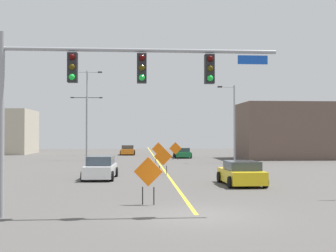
# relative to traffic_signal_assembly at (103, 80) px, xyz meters

# --- Properties ---
(ground) EXTENTS (137.78, 137.78, 0.00)m
(ground) POSITION_rel_traffic_signal_assembly_xyz_m (3.32, 0.02, -4.80)
(ground) COLOR #4C4947
(road_centre_stripe) EXTENTS (0.16, 76.55, 0.01)m
(road_centre_stripe) POSITION_rel_traffic_signal_assembly_xyz_m (3.32, 38.29, -4.80)
(road_centre_stripe) COLOR yellow
(road_centre_stripe) RESTS_ON ground
(traffic_signal_assembly) EXTENTS (9.84, 0.44, 6.47)m
(traffic_signal_assembly) POSITION_rel_traffic_signal_assembly_xyz_m (0.00, 0.00, 0.00)
(traffic_signal_assembly) COLOR gray
(traffic_signal_assembly) RESTS_ON ground
(street_lamp_mid_left) EXTENTS (1.76, 0.24, 7.74)m
(street_lamp_mid_left) POSITION_rel_traffic_signal_assembly_xyz_m (10.72, 27.16, -0.53)
(street_lamp_mid_left) COLOR gray
(street_lamp_mid_left) RESTS_ON ground
(street_lamp_near_left) EXTENTS (4.24, 0.24, 7.90)m
(street_lamp_near_left) POSITION_rel_traffic_signal_assembly_xyz_m (-5.63, 43.01, -0.05)
(street_lamp_near_left) COLOR black
(street_lamp_near_left) RESTS_ON ground
(street_lamp_far_right) EXTENTS (3.25, 0.24, 9.85)m
(street_lamp_far_right) POSITION_rel_traffic_signal_assembly_xyz_m (-4.36, 32.53, 0.88)
(street_lamp_far_right) COLOR gray
(street_lamp_far_right) RESTS_ON ground
(construction_sign_left_shoulder) EXTENTS (1.32, 0.21, 2.05)m
(construction_sign_left_shoulder) POSITION_rel_traffic_signal_assembly_xyz_m (3.27, 27.58, -3.51)
(construction_sign_left_shoulder) COLOR orange
(construction_sign_left_shoulder) RESTS_ON ground
(construction_sign_median_near) EXTENTS (1.30, 0.12, 1.94)m
(construction_sign_median_near) POSITION_rel_traffic_signal_assembly_xyz_m (3.01, 15.34, -3.59)
(construction_sign_median_near) COLOR orange
(construction_sign_median_near) RESTS_ON ground
(construction_sign_median_far) EXTENTS (1.39, 0.18, 1.97)m
(construction_sign_median_far) POSITION_rel_traffic_signal_assembly_xyz_m (5.41, 32.58, -3.59)
(construction_sign_median_far) COLOR orange
(construction_sign_median_far) RESTS_ON ground
(construction_sign_right_lane) EXTENTS (1.19, 0.31, 1.96)m
(construction_sign_right_lane) POSITION_rel_traffic_signal_assembly_xyz_m (1.65, 2.38, -3.56)
(construction_sign_right_lane) COLOR orange
(construction_sign_right_lane) RESTS_ON ground
(car_yellow_passing) EXTENTS (2.21, 3.98, 1.36)m
(car_yellow_passing) POSITION_rel_traffic_signal_assembly_xyz_m (7.08, 8.82, -4.16)
(car_yellow_passing) COLOR gold
(car_yellow_passing) RESTS_ON ground
(car_white_mid) EXTENTS (2.12, 4.12, 1.47)m
(car_white_mid) POSITION_rel_traffic_signal_assembly_xyz_m (-1.18, 12.75, -4.10)
(car_white_mid) COLOR white
(car_white_mid) RESTS_ON ground
(car_orange_approaching) EXTENTS (2.03, 4.52, 1.33)m
(car_orange_approaching) POSITION_rel_traffic_signal_assembly_xyz_m (-0.17, 44.78, -4.18)
(car_orange_approaching) COLOR orange
(car_orange_approaching) RESTS_ON ground
(car_green_far) EXTENTS (2.13, 4.54, 1.22)m
(car_green_far) POSITION_rel_traffic_signal_assembly_xyz_m (6.62, 36.83, -4.22)
(car_green_far) COLOR #196B38
(car_green_far) RESTS_ON ground
(roadside_building_east) EXTENTS (11.88, 7.14, 6.47)m
(roadside_building_east) POSITION_rel_traffic_signal_assembly_xyz_m (19.13, 33.95, -1.57)
(roadside_building_east) COLOR brown
(roadside_building_east) RESTS_ON ground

